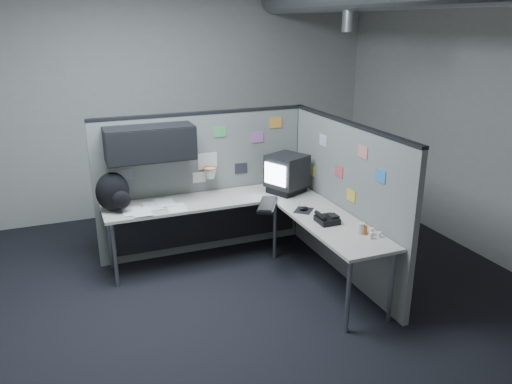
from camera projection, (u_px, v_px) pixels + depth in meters
name	position (u px, v px, depth m)	size (l,w,h in m)	color
room	(312.00, 77.00, 4.34)	(5.62, 5.62, 3.22)	black
partition_back	(191.00, 171.00, 5.49)	(2.44, 0.42, 1.63)	slate
partition_right	(345.00, 199.00, 5.13)	(0.07, 2.23, 1.63)	slate
desk	(242.00, 215.00, 5.29)	(2.31, 2.11, 0.73)	#B5AFA3
monitor	(287.00, 173.00, 5.56)	(0.50, 0.50, 0.43)	black
keyboard	(267.00, 205.00, 5.18)	(0.38, 0.49, 0.04)	black
mouse	(304.00, 209.00, 5.07)	(0.26, 0.26, 0.04)	black
phone	(327.00, 219.00, 4.76)	(0.20, 0.21, 0.10)	black
bottles	(371.00, 233.00, 4.46)	(0.14, 0.15, 0.08)	silver
cup	(361.00, 228.00, 4.51)	(0.07, 0.07, 0.10)	beige
papers	(154.00, 208.00, 5.13)	(0.64, 0.47, 0.01)	white
backpack	(113.00, 192.00, 5.01)	(0.37, 0.33, 0.41)	black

